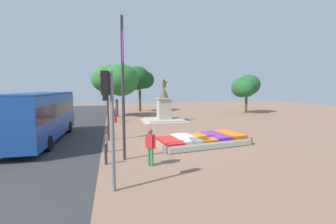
# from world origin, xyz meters

# --- Properties ---
(ground_plane) EXTENTS (77.60, 77.60, 0.00)m
(ground_plane) POSITION_xyz_m (0.00, 0.00, 0.00)
(ground_plane) COLOR #8C6651
(street_asphalt_strip) EXTENTS (8.30, 67.90, 0.01)m
(street_asphalt_strip) POSITION_xyz_m (-9.11, 0.00, 0.01)
(street_asphalt_strip) COLOR #333335
(street_asphalt_strip) RESTS_ON ground_plane
(flower_planter) EXTENTS (6.14, 3.49, 0.58)m
(flower_planter) POSITION_xyz_m (1.27, -0.54, 0.25)
(flower_planter) COLOR #38281C
(flower_planter) RESTS_ON ground_plane
(statue_monument) EXTENTS (4.46, 4.46, 4.49)m
(statue_monument) POSITION_xyz_m (1.06, 9.42, 0.99)
(statue_monument) COLOR #B4AA96
(statue_monument) RESTS_ON ground_plane
(traffic_light_near_crossing) EXTENTS (0.42, 0.31, 4.13)m
(traffic_light_near_crossing) POSITION_xyz_m (-4.40, -5.90, 2.87)
(traffic_light_near_crossing) COLOR slate
(traffic_light_near_crossing) RESTS_ON ground_plane
(traffic_light_mid_block) EXTENTS (0.42, 0.31, 3.52)m
(traffic_light_mid_block) POSITION_xyz_m (-4.66, 1.94, 2.47)
(traffic_light_mid_block) COLOR #2D2D33
(traffic_light_mid_block) RESTS_ON ground_plane
(banner_pole) EXTENTS (0.14, 1.14, 6.96)m
(banner_pole) POSITION_xyz_m (-3.76, -2.50, 3.83)
(banner_pole) COLOR #2D2D33
(banner_pole) RESTS_ON ground_plane
(city_bus) EXTENTS (2.64, 9.20, 3.24)m
(city_bus) POSITION_xyz_m (-8.85, 2.59, 1.86)
(city_bus) COLOR #1E4799
(city_bus) RESTS_ON ground_plane
(pedestrian_with_handbag) EXTENTS (0.42, 0.45, 1.65)m
(pedestrian_with_handbag) POSITION_xyz_m (-3.96, 10.11, 0.95)
(pedestrian_with_handbag) COLOR red
(pedestrian_with_handbag) RESTS_ON ground_plane
(pedestrian_near_planter) EXTENTS (0.42, 0.44, 1.72)m
(pedestrian_near_planter) POSITION_xyz_m (-2.65, -3.71, 1.00)
(pedestrian_near_planter) COLOR #338C4C
(pedestrian_near_planter) RESTS_ON ground_plane
(kerb_bollard_south) EXTENTS (0.14, 0.14, 1.01)m
(kerb_bollard_south) POSITION_xyz_m (-4.64, -3.03, 0.53)
(kerb_bollard_south) COLOR #2D2D33
(kerb_bollard_south) RESTS_ON ground_plane
(kerb_bollard_mid_a) EXTENTS (0.15, 0.15, 0.98)m
(kerb_bollard_mid_a) POSITION_xyz_m (-4.64, -0.95, 0.52)
(kerb_bollard_mid_a) COLOR slate
(kerb_bollard_mid_a) RESTS_ON ground_plane
(kerb_bollard_mid_b) EXTENTS (0.12, 0.12, 0.97)m
(kerb_bollard_mid_b) POSITION_xyz_m (-4.61, 3.27, 0.51)
(kerb_bollard_mid_b) COLOR #2D2D33
(kerb_bollard_mid_b) RESTS_ON ground_plane
(park_tree_far_left) EXTENTS (4.21, 3.91, 5.46)m
(park_tree_far_left) POSITION_xyz_m (14.18, 14.67, 3.75)
(park_tree_far_left) COLOR #4C3823
(park_tree_far_left) RESTS_ON ground_plane
(park_tree_behind_statue) EXTENTS (5.68, 5.20, 6.44)m
(park_tree_behind_statue) POSITION_xyz_m (-3.72, 14.85, 4.56)
(park_tree_behind_statue) COLOR brown
(park_tree_behind_statue) RESTS_ON ground_plane
(park_tree_far_right) EXTENTS (4.45, 3.95, 6.76)m
(park_tree_far_right) POSITION_xyz_m (-0.11, 20.36, 4.92)
(park_tree_far_right) COLOR #4C3823
(park_tree_far_right) RESTS_ON ground_plane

